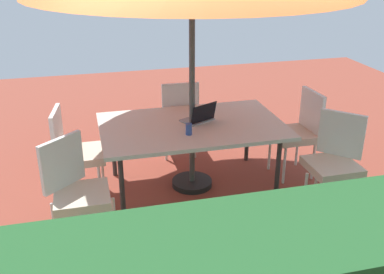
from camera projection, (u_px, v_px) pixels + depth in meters
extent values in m
cube|color=brown|center=(192.00, 186.00, 5.02)|extent=(10.00, 10.00, 0.02)
cube|color=silver|center=(192.00, 126.00, 4.73)|extent=(1.90, 1.19, 0.04)
cylinder|color=#333333|center=(247.00, 134.00, 5.46)|extent=(0.05, 0.05, 0.68)
cylinder|color=#333333|center=(113.00, 148.00, 5.09)|extent=(0.05, 0.05, 0.68)
cylinder|color=#333333|center=(278.00, 167.00, 4.66)|extent=(0.05, 0.05, 0.68)
cylinder|color=#333333|center=(122.00, 186.00, 4.30)|extent=(0.05, 0.05, 0.68)
cylinder|color=#4C4C4C|center=(192.00, 83.00, 4.55)|extent=(0.06, 0.06, 2.33)
cylinder|color=black|center=(192.00, 183.00, 5.00)|extent=(0.44, 0.44, 0.06)
cube|color=beige|center=(332.00, 167.00, 4.35)|extent=(0.46, 0.46, 0.08)
cube|color=white|center=(341.00, 134.00, 4.41)|extent=(0.33, 0.34, 0.45)
cylinder|color=white|center=(305.00, 194.00, 4.40)|extent=(0.03, 0.03, 0.45)
cylinder|color=white|center=(342.00, 204.00, 4.22)|extent=(0.03, 0.03, 0.45)
cylinder|color=white|center=(316.00, 179.00, 4.68)|extent=(0.03, 0.03, 0.45)
cylinder|color=white|center=(352.00, 188.00, 4.51)|extent=(0.03, 0.03, 0.45)
cube|color=beige|center=(293.00, 135.00, 5.06)|extent=(0.46, 0.46, 0.08)
cube|color=white|center=(312.00, 111.00, 5.02)|extent=(0.06, 0.44, 0.45)
cylinder|color=white|center=(270.00, 152.00, 5.28)|extent=(0.03, 0.03, 0.45)
cylinder|color=white|center=(284.00, 165.00, 4.96)|extent=(0.03, 0.03, 0.45)
cylinder|color=white|center=(297.00, 148.00, 5.38)|extent=(0.03, 0.03, 0.45)
cylinder|color=white|center=(313.00, 161.00, 5.06)|extent=(0.03, 0.03, 0.45)
cube|color=beige|center=(82.00, 197.00, 3.83)|extent=(0.46, 0.46, 0.08)
cube|color=white|center=(62.00, 162.00, 3.84)|extent=(0.36, 0.32, 0.45)
cylinder|color=white|center=(84.00, 241.00, 3.71)|extent=(0.03, 0.03, 0.45)
cylinder|color=white|center=(115.00, 220.00, 3.98)|extent=(0.03, 0.03, 0.45)
cylinder|color=white|center=(55.00, 226.00, 3.90)|extent=(0.03, 0.03, 0.45)
cylinder|color=white|center=(86.00, 208.00, 4.17)|extent=(0.03, 0.03, 0.45)
cube|color=beige|center=(81.00, 155.00, 4.58)|extent=(0.46, 0.46, 0.08)
cube|color=white|center=(57.00, 132.00, 4.46)|extent=(0.10, 0.44, 0.45)
cylinder|color=white|center=(100.00, 186.00, 4.54)|extent=(0.03, 0.03, 0.45)
cylinder|color=white|center=(103.00, 169.00, 4.87)|extent=(0.03, 0.03, 0.45)
cylinder|color=white|center=(63.00, 188.00, 4.51)|extent=(0.03, 0.03, 0.45)
cylinder|color=white|center=(68.00, 171.00, 4.84)|extent=(0.03, 0.03, 0.45)
cube|color=beige|center=(178.00, 117.00, 5.59)|extent=(0.46, 0.46, 0.08)
cube|color=white|center=(181.00, 102.00, 5.30)|extent=(0.44, 0.06, 0.45)
cylinder|color=white|center=(189.00, 130.00, 5.89)|extent=(0.03, 0.03, 0.45)
cylinder|color=white|center=(162.00, 132.00, 5.82)|extent=(0.03, 0.03, 0.45)
cylinder|color=white|center=(195.00, 141.00, 5.57)|extent=(0.03, 0.03, 0.45)
cylinder|color=white|center=(166.00, 143.00, 5.50)|extent=(0.03, 0.03, 0.45)
cube|color=gray|center=(197.00, 120.00, 4.82)|extent=(0.38, 0.34, 0.02)
cube|color=black|center=(204.00, 113.00, 4.70)|extent=(0.31, 0.19, 0.20)
cylinder|color=#334C99|center=(189.00, 129.00, 4.45)|extent=(0.06, 0.06, 0.11)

